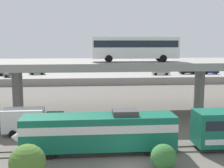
{
  "coord_description": "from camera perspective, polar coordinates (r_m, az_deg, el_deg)",
  "views": [
    {
      "loc": [
        -3.6,
        -23.75,
        10.72
      ],
      "look_at": [
        -0.04,
        17.52,
        4.75
      ],
      "focal_mm": 47.9,
      "sensor_mm": 36.0,
      "label": 1
    }
  ],
  "objects": [
    {
      "name": "rail_strip_near",
      "position": [
        29.26,
        2.54,
        -13.17
      ],
      "size": [
        110.0,
        0.12,
        0.12
      ],
      "primitive_type": "cube",
      "color": "#59544C",
      "rests_on": "ground_plane"
    },
    {
      "name": "rail_strip_far",
      "position": [
        30.63,
        2.17,
        -12.16
      ],
      "size": [
        110.0,
        0.12,
        0.12
      ],
      "primitive_type": "cube",
      "color": "#59544C",
      "rests_on": "ground_plane"
    },
    {
      "name": "train_locomotive",
      "position": [
        29.04,
        -3.93,
        -8.89
      ],
      "size": [
        15.66,
        3.04,
        4.18
      ],
      "rotation": [
        0.0,
        0.0,
        3.14
      ],
      "color": "#14664C",
      "rests_on": "ground_plane"
    },
    {
      "name": "highway_overpass",
      "position": [
        44.04,
        -0.23,
        3.58
      ],
      "size": [
        96.0,
        12.94,
        7.86
      ],
      "color": "gray",
      "rests_on": "ground_plane"
    },
    {
      "name": "transit_bus_on_overpass",
      "position": [
        41.79,
        4.38,
        7.09
      ],
      "size": [
        12.0,
        2.68,
        3.4
      ],
      "rotation": [
        0.0,
        0.0,
        3.14
      ],
      "color": "silver",
      "rests_on": "highway_overpass"
    },
    {
      "name": "service_truck_west",
      "position": [
        35.84,
        -15.11,
        -6.76
      ],
      "size": [
        6.8,
        2.46,
        3.04
      ],
      "color": "#0C4C26",
      "rests_on": "ground_plane"
    },
    {
      "name": "pier_parking_lot",
      "position": [
        79.45,
        -2.29,
        1.09
      ],
      "size": [
        78.04,
        13.22,
        1.76
      ],
      "primitive_type": "cube",
      "color": "gray",
      "rests_on": "ground_plane"
    },
    {
      "name": "parked_car_0",
      "position": [
        86.08,
        18.28,
        2.33
      ],
      "size": [
        4.37,
        1.82,
        1.5
      ],
      "rotation": [
        0.0,
        0.0,
        3.14
      ],
      "color": "navy",
      "rests_on": "pier_parking_lot"
    },
    {
      "name": "parked_car_1",
      "position": [
        80.94,
        9.3,
        2.3
      ],
      "size": [
        4.69,
        1.94,
        1.5
      ],
      "rotation": [
        0.0,
        0.0,
        3.14
      ],
      "color": "#9E998C",
      "rests_on": "pier_parking_lot"
    },
    {
      "name": "parked_car_2",
      "position": [
        82.4,
        -19.42,
        2.04
      ],
      "size": [
        4.65,
        1.94,
        1.5
      ],
      "color": "black",
      "rests_on": "pier_parking_lot"
    },
    {
      "name": "parked_car_3",
      "position": [
        84.33,
        14.23,
        2.38
      ],
      "size": [
        4.38,
        1.91,
        1.5
      ],
      "rotation": [
        0.0,
        0.0,
        3.14
      ],
      "color": "black",
      "rests_on": "pier_parking_lot"
    },
    {
      "name": "parked_car_4",
      "position": [
        78.5,
        -18.48,
        1.8
      ],
      "size": [
        4.15,
        1.97,
        1.5
      ],
      "rotation": [
        0.0,
        0.0,
        3.14
      ],
      "color": "#515459",
      "rests_on": "pier_parking_lot"
    },
    {
      "name": "parked_car_5",
      "position": [
        82.9,
        -14.1,
        2.29
      ],
      "size": [
        4.23,
        1.98,
        1.5
      ],
      "color": "#0C4C26",
      "rests_on": "pier_parking_lot"
    },
    {
      "name": "harbor_water",
      "position": [
        102.38,
        -2.89,
        2.19
      ],
      "size": [
        140.0,
        36.0,
        0.01
      ],
      "primitive_type": "cube",
      "color": "#2D5170",
      "rests_on": "ground_plane"
    },
    {
      "name": "shrub_left",
      "position": [
        24.73,
        -15.85,
        -14.2
      ],
      "size": [
        2.85,
        2.85,
        2.85
      ],
      "primitive_type": "sphere",
      "color": "#466E2B",
      "rests_on": "ground_plane"
    },
    {
      "name": "shrub_right",
      "position": [
        26.12,
        9.8,
        -13.56
      ],
      "size": [
        2.17,
        2.17,
        2.17
      ],
      "primitive_type": "sphere",
      "color": "#316B31",
      "rests_on": "ground_plane"
    }
  ]
}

